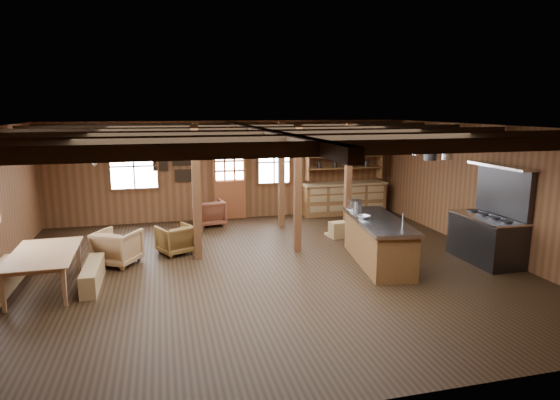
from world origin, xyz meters
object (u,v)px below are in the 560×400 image
object	(u,v)px
commercial_range	(489,231)
armchair_b	(210,213)
dining_table	(47,271)
armchair_a	(175,239)
armchair_c	(117,247)
kitchen_island	(378,241)

from	to	relation	value
commercial_range	armchair_b	distance (m)	6.95
commercial_range	dining_table	bearing A→B (deg)	176.26
armchair_a	armchair_c	world-z (taller)	armchair_c
commercial_range	armchair_c	xyz separation A→B (m)	(-7.47, 1.67, -0.29)
kitchen_island	commercial_range	size ratio (longest dim) A/B	1.29
kitchen_island	armchair_a	distance (m)	4.36
armchair_a	armchair_b	size ratio (longest dim) A/B	0.91
armchair_a	dining_table	bearing A→B (deg)	10.17
kitchen_island	commercial_range	world-z (taller)	commercial_range
armchair_a	armchair_c	xyz separation A→B (m)	(-1.17, -0.47, 0.04)
kitchen_island	dining_table	world-z (taller)	kitchen_island
armchair_b	commercial_range	bearing A→B (deg)	129.97
kitchen_island	armchair_a	world-z (taller)	kitchen_island
commercial_range	armchair_a	bearing A→B (deg)	161.25
armchair_a	commercial_range	bearing A→B (deg)	136.34
commercial_range	armchair_a	distance (m)	6.66
kitchen_island	armchair_c	world-z (taller)	kitchen_island
armchair_b	armchair_c	distance (m)	3.54
kitchen_island	commercial_range	distance (m)	2.34
armchair_b	armchair_c	world-z (taller)	armchair_c
dining_table	armchair_a	xyz separation A→B (m)	(2.25, 1.58, -0.02)
kitchen_island	commercial_range	bearing A→B (deg)	-1.55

